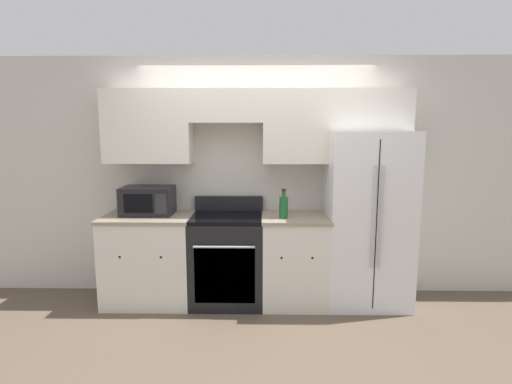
% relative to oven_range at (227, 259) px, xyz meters
% --- Properties ---
extents(ground_plane, '(12.00, 12.00, 0.00)m').
position_rel_oven_range_xyz_m(ground_plane, '(0.30, -0.31, -0.48)').
color(ground_plane, brown).
extents(wall_back, '(8.00, 0.39, 2.60)m').
position_rel_oven_range_xyz_m(wall_back, '(0.32, 0.28, 1.03)').
color(wall_back, beige).
rests_on(wall_back, ground_plane).
extents(lower_cabinets_left, '(0.93, 0.64, 0.94)m').
position_rel_oven_range_xyz_m(lower_cabinets_left, '(-0.83, 0.00, -0.00)').
color(lower_cabinets_left, silver).
rests_on(lower_cabinets_left, ground_plane).
extents(lower_cabinets_right, '(0.69, 0.64, 0.94)m').
position_rel_oven_range_xyz_m(lower_cabinets_right, '(0.71, 0.00, -0.00)').
color(lower_cabinets_right, silver).
rests_on(lower_cabinets_right, ground_plane).
extents(oven_range, '(0.75, 0.65, 1.10)m').
position_rel_oven_range_xyz_m(oven_range, '(0.00, 0.00, 0.00)').
color(oven_range, black).
rests_on(oven_range, ground_plane).
extents(refrigerator, '(0.84, 0.78, 1.81)m').
position_rel_oven_range_xyz_m(refrigerator, '(1.46, 0.07, 0.43)').
color(refrigerator, white).
rests_on(refrigerator, ground_plane).
extents(microwave, '(0.53, 0.36, 0.29)m').
position_rel_oven_range_xyz_m(microwave, '(-0.84, 0.06, 0.61)').
color(microwave, black).
rests_on(microwave, lower_cabinets_left).
extents(bottle, '(0.09, 0.09, 0.30)m').
position_rel_oven_range_xyz_m(bottle, '(0.58, -0.10, 0.58)').
color(bottle, '#195928').
rests_on(bottle, lower_cabinets_right).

